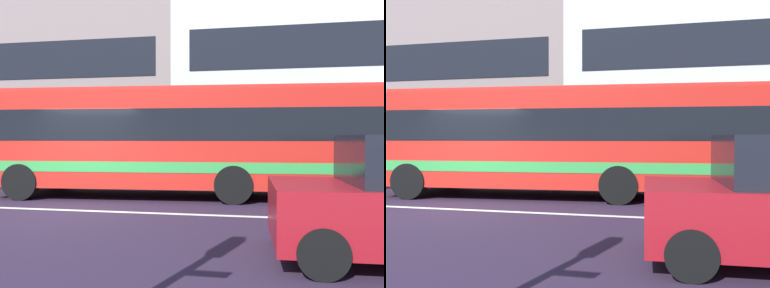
{
  "view_description": "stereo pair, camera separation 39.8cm",
  "coord_description": "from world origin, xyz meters",
  "views": [
    {
      "loc": [
        4.54,
        -8.37,
        1.72
      ],
      "look_at": [
        2.67,
        2.25,
        1.54
      ],
      "focal_mm": 35.84,
      "sensor_mm": 36.0,
      "label": 1
    },
    {
      "loc": [
        4.93,
        -8.29,
        1.72
      ],
      "look_at": [
        2.67,
        2.25,
        1.54
      ],
      "focal_mm": 35.84,
      "sensor_mm": 36.0,
      "label": 2
    }
  ],
  "objects": [
    {
      "name": "hedge_row_far",
      "position": [
        -0.02,
        6.66,
        0.47
      ],
      "size": [
        21.77,
        1.1,
        0.94
      ],
      "primitive_type": "cube",
      "color": "#2A5425",
      "rests_on": "ground_plane"
    },
    {
      "name": "apartment_block_left",
      "position": [
        -10.79,
        16.98,
        5.3
      ],
      "size": [
        21.18,
        10.36,
        10.61
      ],
      "color": "gray",
      "rests_on": "ground_plane"
    },
    {
      "name": "ground_plane",
      "position": [
        0.0,
        0.0,
        0.0
      ],
      "size": [
        160.0,
        160.0,
        0.0
      ],
      "primitive_type": "plane",
      "color": "#2D1F35"
    },
    {
      "name": "lane_centre_line",
      "position": [
        0.0,
        0.0,
        0.0
      ],
      "size": [
        60.0,
        0.16,
        0.01
      ],
      "primitive_type": "cube",
      "color": "silver",
      "rests_on": "ground_plane"
    },
    {
      "name": "transit_bus",
      "position": [
        3.05,
        2.64,
        1.71
      ],
      "size": [
        12.25,
        3.32,
        3.1
      ],
      "color": "red",
      "rests_on": "ground_plane"
    }
  ]
}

